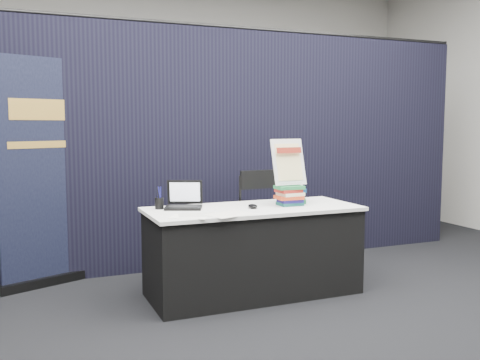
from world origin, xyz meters
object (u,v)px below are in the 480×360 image
object	(u,v)px
book_stack_tall	(290,196)
display_table	(253,251)
info_sign	(288,162)
pullup_banner	(44,186)
book_stack_short	(292,193)
stacking_chair	(270,220)
laptop	(182,202)

from	to	relation	value
book_stack_tall	display_table	bearing A→B (deg)	174.94
display_table	info_sign	distance (m)	0.81
display_table	book_stack_tall	xyz separation A→B (m)	(0.33, -0.03, 0.46)
book_stack_tall	pullup_banner	size ratio (longest dim) A/B	0.11
info_sign	book_stack_short	bearing A→B (deg)	46.84
display_table	pullup_banner	bearing A→B (deg)	149.60
display_table	book_stack_short	world-z (taller)	book_stack_short
display_table	book_stack_short	size ratio (longest dim) A/B	6.47
display_table	pullup_banner	distance (m)	1.94
pullup_banner	stacking_chair	size ratio (longest dim) A/B	2.00
pullup_banner	book_stack_tall	bearing A→B (deg)	-48.40
laptop	book_stack_tall	bearing A→B (deg)	9.32
display_table	info_sign	bearing A→B (deg)	0.21
book_stack_short	stacking_chair	size ratio (longest dim) A/B	0.27
book_stack_short	stacking_chair	distance (m)	0.35
book_stack_tall	pullup_banner	world-z (taller)	pullup_banner
display_table	pullup_banner	world-z (taller)	pullup_banner
display_table	pullup_banner	xyz separation A→B (m)	(-1.61, 0.95, 0.52)
pullup_banner	stacking_chair	bearing A→B (deg)	-40.39
laptop	book_stack_short	bearing A→B (deg)	18.99
laptop	stacking_chair	world-z (taller)	stacking_chair
stacking_chair	book_stack_tall	bearing A→B (deg)	-87.14
pullup_banner	laptop	bearing A→B (deg)	-57.97
info_sign	pullup_banner	bearing A→B (deg)	151.28
book_stack_short	book_stack_tall	bearing A→B (deg)	-124.06
display_table	info_sign	xyz separation A→B (m)	(0.33, 0.00, 0.74)
info_sign	pullup_banner	size ratio (longest dim) A/B	0.20
laptop	book_stack_short	distance (m)	1.00
laptop	info_sign	distance (m)	0.97
laptop	info_sign	bearing A→B (deg)	11.18
book_stack_tall	info_sign	xyz separation A→B (m)	(-0.00, 0.03, 0.28)
laptop	info_sign	size ratio (longest dim) A/B	0.86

